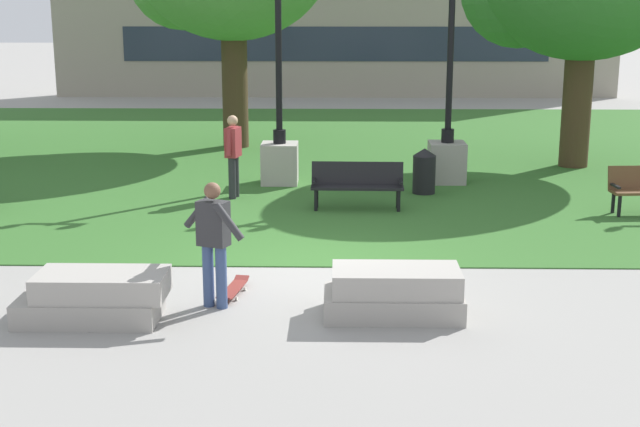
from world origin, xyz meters
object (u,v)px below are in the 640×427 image
at_px(concrete_block_center, 95,297).
at_px(person_skateboarder, 214,237).
at_px(lamp_post_right, 279,138).
at_px(park_bench_near_right, 357,182).
at_px(trash_bin, 424,171).
at_px(concrete_block_left, 394,293).
at_px(skateboard, 233,289).
at_px(person_bystander_near_lawn, 233,152).
at_px(lamp_post_left, 448,134).

bearing_deg(concrete_block_center, person_skateboarder, 20.02).
xyz_separation_m(person_skateboarder, lamp_post_right, (0.35, 8.14, 0.07)).
relative_size(park_bench_near_right, trash_bin, 1.89).
distance_m(concrete_block_left, park_bench_near_right, 6.04).
bearing_deg(person_skateboarder, skateboard, 69.80).
bearing_deg(park_bench_near_right, person_bystander_near_lawn, 160.49).
bearing_deg(lamp_post_left, person_bystander_near_lawn, -159.79).
distance_m(concrete_block_left, lamp_post_left, 8.81).
bearing_deg(park_bench_near_right, concrete_block_center, -119.11).
bearing_deg(park_bench_near_right, lamp_post_left, 51.51).
relative_size(concrete_block_center, concrete_block_left, 1.06).
distance_m(person_skateboarder, skateboard, 1.03).
distance_m(lamp_post_right, trash_bin, 3.31).
relative_size(concrete_block_left, trash_bin, 1.88).
distance_m(skateboard, park_bench_near_right, 5.58).
height_order(person_skateboarder, skateboard, person_skateboarder).
relative_size(concrete_block_left, lamp_post_right, 0.36).
relative_size(concrete_block_center, trash_bin, 1.99).
bearing_deg(person_skateboarder, lamp_post_right, 87.53).
height_order(person_skateboarder, lamp_post_right, lamp_post_right).
height_order(concrete_block_left, person_bystander_near_lawn, person_bystander_near_lawn).
height_order(park_bench_near_right, lamp_post_right, lamp_post_right).
height_order(lamp_post_left, trash_bin, lamp_post_left).
bearing_deg(concrete_block_center, park_bench_near_right, 60.89).
xyz_separation_m(skateboard, park_bench_near_right, (1.84, 5.25, 0.45)).
bearing_deg(concrete_block_center, person_bystander_near_lawn, 82.31).
height_order(skateboard, lamp_post_left, lamp_post_left).
bearing_deg(lamp_post_left, skateboard, -116.45).
height_order(concrete_block_center, person_bystander_near_lawn, person_bystander_near_lawn).
distance_m(skateboard, lamp_post_left, 8.80).
bearing_deg(skateboard, lamp_post_right, 88.73).
relative_size(concrete_block_center, person_bystander_near_lawn, 1.12).
xyz_separation_m(person_skateboarder, skateboard, (0.18, 0.49, -0.88)).
bearing_deg(skateboard, person_skateboarder, -110.20).
height_order(trash_bin, person_bystander_near_lawn, person_bystander_near_lawn).
xyz_separation_m(skateboard, lamp_post_left, (3.90, 7.83, 1.02)).
distance_m(concrete_block_left, trash_bin, 7.52).
bearing_deg(trash_bin, lamp_post_left, 62.31).
xyz_separation_m(concrete_block_center, trash_bin, (4.93, 7.69, 0.20)).
relative_size(skateboard, person_bystander_near_lawn, 0.61).
xyz_separation_m(person_skateboarder, park_bench_near_right, (2.02, 5.74, -0.43)).
bearing_deg(person_bystander_near_lawn, trash_bin, 7.41).
bearing_deg(lamp_post_left, concrete_block_left, -101.13).
bearing_deg(person_bystander_near_lawn, person_skateboarder, -85.66).
height_order(concrete_block_center, lamp_post_left, lamp_post_left).
xyz_separation_m(skateboard, trash_bin, (3.28, 6.66, 0.42)).
distance_m(concrete_block_center, park_bench_near_right, 7.19).
height_order(concrete_block_center, lamp_post_right, lamp_post_right).
bearing_deg(concrete_block_left, skateboard, 160.52).
bearing_deg(trash_bin, skateboard, -116.22).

